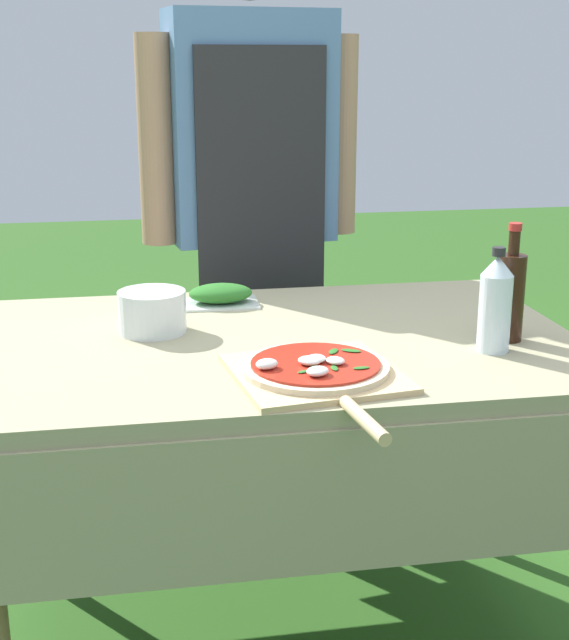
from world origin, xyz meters
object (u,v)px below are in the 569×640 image
object	(u,v)px
oil_bottle	(510,295)
water_bottle	(495,303)
mixing_tub	(152,312)
herb_container	(221,295)
prep_table	(280,377)
pizza_on_peel	(317,371)
person_cook	(252,186)

from	to	relation	value
oil_bottle	water_bottle	distance (m)	0.09
mixing_tub	herb_container	bearing A→B (deg)	49.57
water_bottle	mixing_tub	world-z (taller)	water_bottle
mixing_tub	prep_table	bearing A→B (deg)	-18.66
prep_table	oil_bottle	xyz separation A→B (m)	(0.48, -0.10, 0.19)
water_bottle	oil_bottle	bearing A→B (deg)	46.75
prep_table	water_bottle	xyz separation A→B (m)	(0.42, -0.17, 0.19)
prep_table	pizza_on_peel	bearing A→B (deg)	-84.49
water_bottle	herb_container	xyz separation A→B (m)	(-0.52, 0.46, -0.08)
prep_table	mixing_tub	distance (m)	0.32
water_bottle	mixing_tub	bearing A→B (deg)	159.63
prep_table	oil_bottle	bearing A→B (deg)	-11.67
pizza_on_peel	oil_bottle	size ratio (longest dim) A/B	1.95
prep_table	person_cook	xyz separation A→B (m)	(0.04, 0.69, 0.33)
pizza_on_peel	herb_container	size ratio (longest dim) A/B	2.68
person_cook	water_bottle	distance (m)	0.95
prep_table	pizza_on_peel	xyz separation A→B (m)	(0.03, -0.27, 0.11)
prep_table	herb_container	world-z (taller)	herb_container
person_cook	oil_bottle	world-z (taller)	person_cook
pizza_on_peel	mixing_tub	distance (m)	0.47
herb_container	mixing_tub	distance (m)	0.27
pizza_on_peel	oil_bottle	world-z (taller)	oil_bottle
pizza_on_peel	water_bottle	distance (m)	0.42
oil_bottle	prep_table	bearing A→B (deg)	168.33
prep_table	herb_container	distance (m)	0.33
prep_table	water_bottle	bearing A→B (deg)	-21.45
person_cook	pizza_on_peel	size ratio (longest dim) A/B	3.39
prep_table	herb_container	size ratio (longest dim) A/B	7.03
water_bottle	person_cook	bearing A→B (deg)	114.18
oil_bottle	herb_container	distance (m)	0.71
pizza_on_peel	prep_table	bearing A→B (deg)	87.53
prep_table	oil_bottle	distance (m)	0.53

